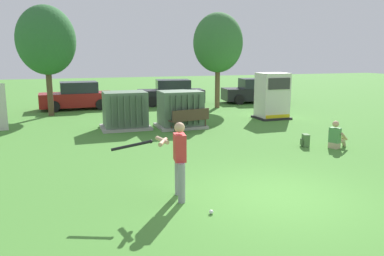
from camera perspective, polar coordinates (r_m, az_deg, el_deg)
ground_plane at (r=8.96m, az=12.68°, el=-10.03°), size 96.00×96.00×0.00m
transformer_west at (r=16.66m, az=-10.10°, el=2.59°), size 2.10×1.70×1.62m
transformer_mid_west at (r=16.73m, az=-1.78°, el=2.79°), size 2.10×1.70×1.62m
generator_enclosure at (r=19.44m, az=12.04°, el=4.74°), size 1.60×1.40×2.30m
park_bench at (r=16.05m, az=-0.33°, el=1.53°), size 1.84×0.79×0.92m
batter at (r=8.32m, az=-2.26°, el=-4.34°), size 1.62×0.73×1.74m
sports_ball at (r=7.83m, az=2.94°, el=-12.57°), size 0.09×0.09×0.09m
seated_spectator at (r=13.98m, az=20.99°, el=-1.30°), size 0.79×0.66×0.96m
backpack at (r=13.85m, az=16.78°, el=-1.82°), size 0.33×0.37×0.44m
tree_left at (r=21.23m, az=-21.21°, el=12.24°), size 2.98×2.98×5.69m
tree_center_left at (r=23.01m, az=3.95°, el=12.72°), size 2.96×2.96×5.65m
parked_car_leftmost at (r=23.44m, az=-16.97°, el=4.59°), size 4.25×2.01×1.62m
parked_car_left_of_center at (r=24.42m, az=-3.15°, el=5.29°), size 4.39×2.34×1.62m
parked_car_right_of_center at (r=25.96m, az=9.45°, el=5.49°), size 4.40×2.35×1.62m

